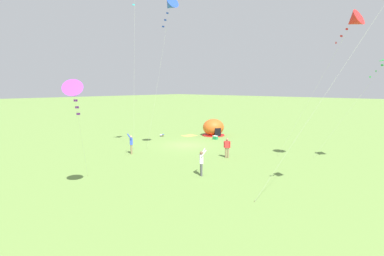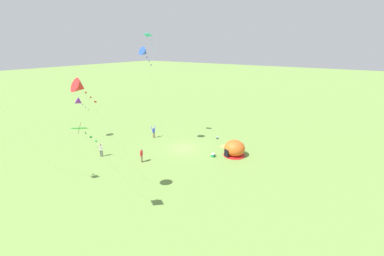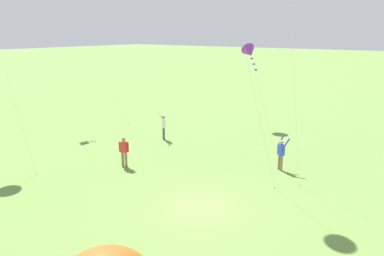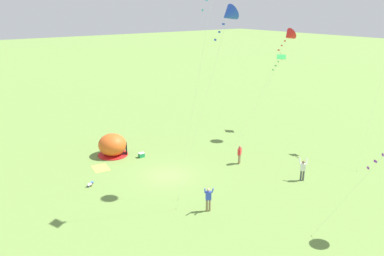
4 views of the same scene
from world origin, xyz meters
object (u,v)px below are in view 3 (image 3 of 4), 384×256
Objects in this scene: person_flying_kite at (163,126)px; person_strolling at (281,153)px; cooler_box at (116,255)px; person_with_toddler at (124,151)px; kite_purple at (250,52)px.

person_strolling is at bearing -94.94° from person_flying_kite.
person_strolling is at bearing -5.13° from cooler_box.
cooler_box is at bearing -135.84° from person_with_toddler.
person_flying_kite is 1.10× the size of person_with_toddler.
cooler_box is 21.19m from kite_purple.
person_flying_kite is at bearing 17.81° from person_with_toddler.
person_with_toddler is at bearing 122.68° from person_strolling.
person_flying_kite is at bearing 85.06° from person_strolling.
person_strolling is 11.72m from kite_purple.
cooler_box is at bearing -164.29° from kite_purple.
person_strolling is 8.73m from person_with_toddler.
kite_purple reaches higher than person_with_toddler.
kite_purple is at bearing -18.68° from person_flying_kite.
person_flying_kite is at bearing 33.97° from cooler_box.
cooler_box is at bearing -146.03° from person_flying_kite.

